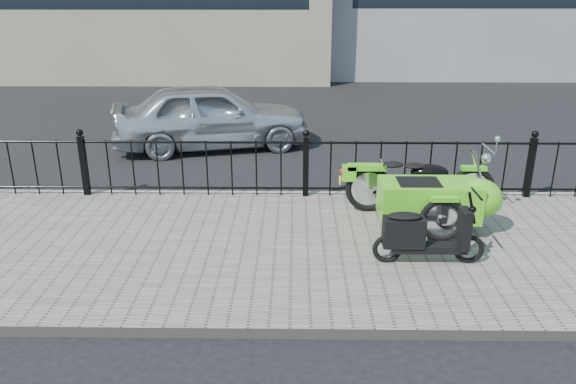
{
  "coord_description": "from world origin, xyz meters",
  "views": [
    {
      "loc": [
        -0.16,
        -7.08,
        3.3
      ],
      "look_at": [
        -0.26,
        -0.1,
        0.7
      ],
      "focal_mm": 35.0,
      "sensor_mm": 36.0,
      "label": 1
    }
  ],
  "objects_px": {
    "motorcycle_sidecar": "(439,196)",
    "spare_tire": "(413,210)",
    "sedan_car": "(211,116)",
    "scooter": "(422,236)"
  },
  "relations": [
    {
      "from": "spare_tire",
      "to": "sedan_car",
      "type": "bearing_deg",
      "value": 126.48
    },
    {
      "from": "scooter",
      "to": "sedan_car",
      "type": "relative_size",
      "value": 0.33
    },
    {
      "from": "scooter",
      "to": "spare_tire",
      "type": "height_order",
      "value": "scooter"
    },
    {
      "from": "motorcycle_sidecar",
      "to": "spare_tire",
      "type": "height_order",
      "value": "motorcycle_sidecar"
    },
    {
      "from": "sedan_car",
      "to": "motorcycle_sidecar",
      "type": "bearing_deg",
      "value": -153.47
    },
    {
      "from": "scooter",
      "to": "spare_tire",
      "type": "distance_m",
      "value": 0.91
    },
    {
      "from": "scooter",
      "to": "spare_tire",
      "type": "bearing_deg",
      "value": 84.91
    },
    {
      "from": "spare_tire",
      "to": "sedan_car",
      "type": "relative_size",
      "value": 0.16
    },
    {
      "from": "motorcycle_sidecar",
      "to": "spare_tire",
      "type": "xyz_separation_m",
      "value": [
        -0.36,
        -0.12,
        -0.15
      ]
    },
    {
      "from": "sedan_car",
      "to": "spare_tire",
      "type": "bearing_deg",
      "value": -157.07
    }
  ]
}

